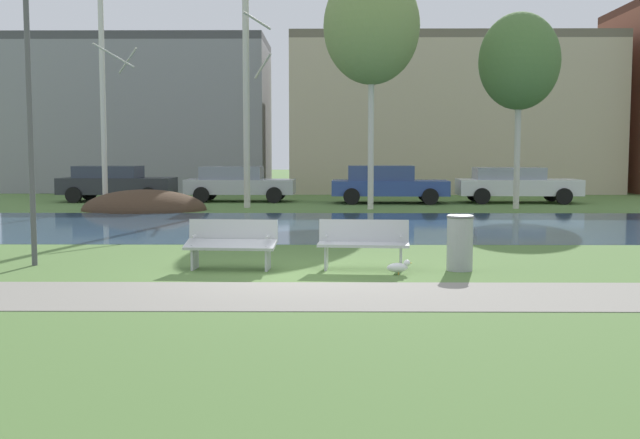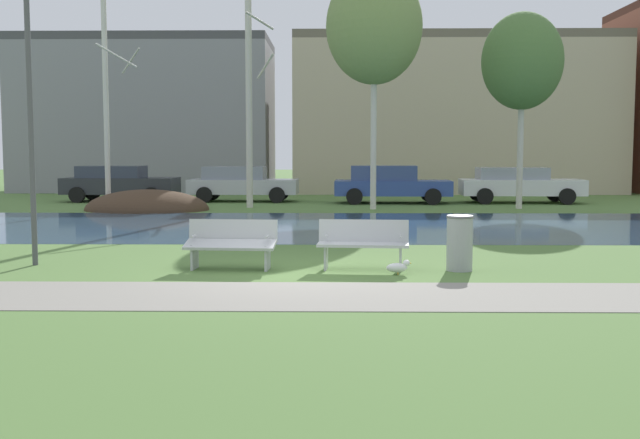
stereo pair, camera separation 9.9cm
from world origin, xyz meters
TOP-DOWN VIEW (x-y plane):
  - ground_plane at (0.00, 10.00)m, footprint 120.00×120.00m
  - paved_path_strip at (0.00, -1.92)m, footprint 60.00×2.20m
  - river_band at (0.00, 8.38)m, footprint 80.00×8.56m
  - soil_mound at (-5.89, 13.89)m, footprint 4.37×3.27m
  - bench_left at (-1.16, 0.57)m, footprint 1.64×0.69m
  - bench_right at (1.18, 0.57)m, footprint 1.64×0.69m
  - trash_bin at (2.86, 0.48)m, footprint 0.48×0.48m
  - seagull at (1.75, -0.00)m, footprint 0.43×0.16m
  - streetlamp at (-4.83, 1.01)m, footprint 0.32×0.32m
  - birch_far_left at (-7.39, 14.46)m, footprint 1.40×2.45m
  - birch_left at (-2.38, 15.12)m, footprint 1.06×1.84m
  - birch_center_left at (2.09, 14.39)m, footprint 3.37×3.37m
  - birch_center at (7.37, 14.78)m, footprint 2.87×2.87m
  - parked_van_nearest_dark at (-8.14, 18.39)m, footprint 4.63×2.12m
  - parked_sedan_second_silver at (-3.11, 18.47)m, footprint 4.48×2.04m
  - parked_hatch_third_blue at (2.92, 17.58)m, footprint 4.64×2.19m
  - parked_wagon_fourth_white at (8.08, 17.80)m, footprint 4.84×2.21m
  - building_grey_warehouse at (-8.98, 27.28)m, footprint 12.78×6.27m
  - building_beige_block at (6.73, 27.56)m, footprint 15.96×8.55m

SIDE VIEW (x-z plane):
  - ground_plane at x=0.00m, z-range 0.00..0.00m
  - soil_mound at x=-5.89m, z-range -0.73..0.73m
  - river_band at x=0.00m, z-range 0.00..0.01m
  - paved_path_strip at x=0.00m, z-range 0.00..0.01m
  - seagull at x=1.75m, z-range 0.00..0.26m
  - bench_left at x=-1.16m, z-range 0.04..0.91m
  - bench_right at x=1.18m, z-range 0.04..0.91m
  - trash_bin at x=2.86m, z-range 0.02..0.99m
  - parked_sedan_second_silver at x=-3.11m, z-range 0.04..1.48m
  - parked_wagon_fourth_white at x=8.08m, z-range 0.05..1.47m
  - parked_van_nearest_dark at x=-8.14m, z-range 0.05..1.51m
  - parked_hatch_third_blue at x=2.92m, z-range 0.04..1.53m
  - streetlamp at x=-4.83m, z-range 0.90..6.31m
  - building_beige_block at x=6.73m, z-range 0.00..7.73m
  - building_grey_warehouse at x=-8.98m, z-range 0.00..7.80m
  - birch_far_left at x=-7.39m, z-range 0.05..8.67m
  - birch_left at x=-2.38m, z-range 0.05..9.06m
  - birch_center at x=7.37m, z-range 1.75..8.73m
  - birch_center_left at x=2.09m, z-range 2.18..10.63m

